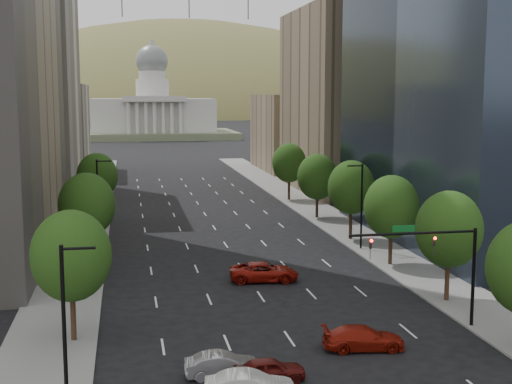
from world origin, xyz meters
TOP-DOWN VIEW (x-y plane):
  - sidewalk_left at (-15.50, 60.00)m, footprint 6.00×200.00m
  - sidewalk_right at (15.50, 60.00)m, footprint 6.00×200.00m
  - midrise_cream_left at (-25.00, 103.00)m, footprint 14.00×30.00m
  - filler_left at (-25.00, 136.00)m, footprint 14.00×26.00m
  - parking_tan_right at (25.00, 100.00)m, footprint 14.00×30.00m
  - filler_right at (25.00, 133.00)m, footprint 14.00×26.00m
  - tree_right_1 at (14.00, 36.00)m, footprint 5.20×5.20m
  - tree_right_2 at (14.00, 48.00)m, footprint 5.20×5.20m
  - tree_right_3 at (14.00, 60.00)m, footprint 5.20×5.20m
  - tree_right_4 at (14.00, 74.00)m, footprint 5.20×5.20m
  - tree_right_5 at (14.00, 90.00)m, footprint 5.20×5.20m
  - tree_left_0 at (-14.00, 32.00)m, footprint 5.20×5.20m
  - tree_left_1 at (-14.00, 52.00)m, footprint 5.20×5.20m
  - tree_left_2 at (-14.00, 78.00)m, footprint 5.20×5.20m
  - streetlight_rn at (13.44, 55.00)m, footprint 1.70×0.20m
  - streetlight_ls at (-13.44, 20.00)m, footprint 1.70×0.20m
  - streetlight_ln at (-13.44, 65.00)m, footprint 1.70×0.20m
  - traffic_signal at (10.53, 30.00)m, footprint 9.12×0.40m
  - capitol at (0.00, 249.71)m, footprint 60.00×40.00m
  - foothills at (34.67, 599.39)m, footprint 720.00×413.00m
  - car_red_near at (4.16, 27.22)m, footprint 5.40×2.66m
  - car_maroon at (-2.70, 23.35)m, footprint 4.16×1.91m
  - car_silver at (-5.24, 24.52)m, footprint 4.29×1.53m
  - car_red_far at (1.17, 44.57)m, footprint 6.24×3.38m

SIDE VIEW (x-z plane):
  - foothills at x=34.67m, z-range -169.28..93.72m
  - sidewalk_left at x=-15.50m, z-range 0.00..0.15m
  - sidewalk_right at x=15.50m, z-range 0.00..0.15m
  - car_maroon at x=-2.70m, z-range 0.00..1.38m
  - car_silver at x=-5.24m, z-range 0.00..1.41m
  - car_red_near at x=4.16m, z-range 0.00..1.51m
  - car_red_far at x=1.17m, z-range 0.00..1.66m
  - streetlight_rn at x=13.44m, z-range 0.34..9.34m
  - streetlight_ls at x=-13.44m, z-range 0.34..9.34m
  - streetlight_ln at x=-13.44m, z-range 0.34..9.34m
  - traffic_signal at x=10.53m, z-range 1.49..8.86m
  - tree_right_4 at x=14.00m, z-range 1.23..9.69m
  - tree_right_2 at x=14.00m, z-range 1.30..9.91m
  - tree_left_2 at x=-14.00m, z-range 1.34..10.02m
  - tree_right_1 at x=14.00m, z-range 1.37..10.12m
  - tree_right_5 at x=14.00m, z-range 1.37..10.12m
  - tree_left_0 at x=-14.00m, z-range 1.37..10.12m
  - tree_right_3 at x=14.00m, z-range 1.44..10.34m
  - tree_left_1 at x=-14.00m, z-range 1.48..10.45m
  - filler_right at x=25.00m, z-range 0.00..16.00m
  - capitol at x=0.00m, z-range -9.02..26.18m
  - filler_left at x=-25.00m, z-range 0.00..18.00m
  - parking_tan_right at x=25.00m, z-range 0.00..30.00m
  - midrise_cream_left at x=-25.00m, z-range 0.00..35.00m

